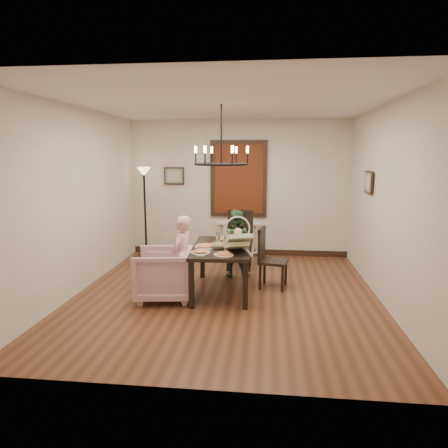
% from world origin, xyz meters
% --- Properties ---
extents(room_shell, '(4.51, 5.00, 2.81)m').
position_xyz_m(room_shell, '(0.00, 0.37, 1.40)').
color(room_shell, brown).
rests_on(room_shell, ground).
extents(dining_table, '(0.94, 1.57, 0.71)m').
position_xyz_m(dining_table, '(-0.08, 0.13, 0.63)').
color(dining_table, black).
rests_on(dining_table, room_shell).
extents(chair_far, '(0.48, 0.48, 1.08)m').
position_xyz_m(chair_far, '(0.10, 1.43, 0.54)').
color(chair_far, black).
rests_on(chair_far, room_shell).
extents(chair_right, '(0.50, 0.50, 0.97)m').
position_xyz_m(chair_right, '(0.71, 0.41, 0.48)').
color(chair_right, black).
rests_on(chair_right, room_shell).
extents(armchair, '(0.92, 0.90, 0.74)m').
position_xyz_m(armchair, '(-0.89, -0.27, 0.37)').
color(armchair, '#DBA7AA').
rests_on(armchair, room_shell).
extents(elderly_woman, '(0.32, 0.42, 1.02)m').
position_xyz_m(elderly_woman, '(-0.62, -0.24, 0.51)').
color(elderly_woman, '#E8A4A9').
rests_on(elderly_woman, room_shell).
extents(seated_man, '(0.53, 0.45, 0.97)m').
position_xyz_m(seated_man, '(0.06, 0.94, 0.48)').
color(seated_man, '#375C38').
rests_on(seated_man, room_shell).
extents(baby_bouncer, '(0.54, 0.64, 0.36)m').
position_xyz_m(baby_bouncer, '(0.18, -0.22, 0.89)').
color(baby_bouncer, '#BAD08F').
rests_on(baby_bouncer, dining_table).
extents(salad_bowl, '(0.30, 0.30, 0.07)m').
position_xyz_m(salad_bowl, '(-0.11, 0.01, 0.75)').
color(salad_bowl, white).
rests_on(salad_bowl, dining_table).
extents(pizza_platter, '(0.31, 0.31, 0.04)m').
position_xyz_m(pizza_platter, '(-0.31, 0.02, 0.73)').
color(pizza_platter, tan).
rests_on(pizza_platter, dining_table).
extents(drinking_glass, '(0.07, 0.07, 0.15)m').
position_xyz_m(drinking_glass, '(-0.01, 0.17, 0.79)').
color(drinking_glass, silver).
rests_on(drinking_glass, dining_table).
extents(window_blinds, '(1.00, 0.03, 1.40)m').
position_xyz_m(window_blinds, '(0.00, 2.46, 1.60)').
color(window_blinds, '#632E13').
rests_on(window_blinds, room_shell).
extents(radiator, '(0.92, 0.12, 0.62)m').
position_xyz_m(radiator, '(0.00, 2.48, 0.35)').
color(radiator, silver).
rests_on(radiator, room_shell).
extents(picture_back, '(0.42, 0.03, 0.36)m').
position_xyz_m(picture_back, '(-1.35, 2.47, 1.65)').
color(picture_back, black).
rests_on(picture_back, room_shell).
extents(picture_right, '(0.03, 0.42, 0.36)m').
position_xyz_m(picture_right, '(2.21, 0.90, 1.65)').
color(picture_right, black).
rests_on(picture_right, room_shell).
extents(floor_lamp, '(0.30, 0.30, 1.80)m').
position_xyz_m(floor_lamp, '(-1.90, 2.15, 0.90)').
color(floor_lamp, black).
rests_on(floor_lamp, room_shell).
extents(chandelier, '(0.80, 0.80, 0.04)m').
position_xyz_m(chandelier, '(-0.08, 0.13, 1.95)').
color(chandelier, black).
rests_on(chandelier, room_shell).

